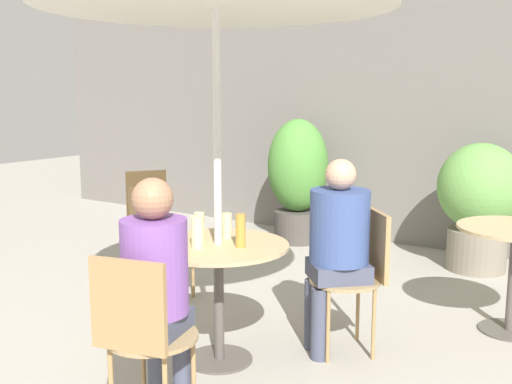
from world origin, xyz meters
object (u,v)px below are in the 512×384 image
(bistro_chair_0, at_px, (141,328))
(bistro_chair_2, at_px, (149,210))
(beer_glass_1, at_px, (241,230))
(beer_glass_2, at_px, (227,226))
(beer_glass_0, at_px, (197,233))
(cafe_table_near, at_px, (219,268))
(bistro_chair_1, at_px, (360,267))
(potted_plant_0, at_px, (298,176))
(potted_plant_1, at_px, (479,199))
(seated_person_1, at_px, (337,240))
(seated_person_0, at_px, (156,278))
(bistro_chair_4, at_px, (156,233))

(bistro_chair_0, relative_size, bistro_chair_2, 1.00)
(beer_glass_1, distance_m, beer_glass_2, 0.22)
(bistro_chair_2, distance_m, beer_glass_0, 2.14)
(cafe_table_near, height_order, bistro_chair_1, bistro_chair_1)
(beer_glass_1, xyz_separation_m, potted_plant_0, (-1.18, 2.78, -0.10))
(cafe_table_near, xyz_separation_m, potted_plant_1, (0.83, 2.76, 0.08))
(bistro_chair_1, height_order, bistro_chair_2, same)
(bistro_chair_0, relative_size, potted_plant_1, 0.77)
(bistro_chair_0, relative_size, seated_person_1, 0.73)
(bistro_chair_0, height_order, beer_glass_2, bistro_chair_0)
(seated_person_0, relative_size, beer_glass_0, 6.62)
(seated_person_0, height_order, potted_plant_1, seated_person_0)
(potted_plant_0, bearing_deg, beer_glass_2, -69.29)
(seated_person_0, bearing_deg, beer_glass_0, -83.19)
(bistro_chair_2, relative_size, beer_glass_2, 5.74)
(bistro_chair_1, height_order, seated_person_0, seated_person_0)
(bistro_chair_1, relative_size, seated_person_1, 0.73)
(bistro_chair_0, height_order, potted_plant_1, potted_plant_1)
(bistro_chair_2, bearing_deg, cafe_table_near, -89.87)
(seated_person_0, height_order, beer_glass_0, seated_person_0)
(cafe_table_near, relative_size, potted_plant_0, 0.63)
(bistro_chair_0, height_order, bistro_chair_1, same)
(beer_glass_1, bearing_deg, bistro_chair_4, 154.36)
(beer_glass_0, bearing_deg, bistro_chair_4, 143.75)
(bistro_chair_2, distance_m, potted_plant_1, 2.96)
(beer_glass_1, distance_m, potted_plant_0, 3.02)
(beer_glass_2, bearing_deg, bistro_chair_2, 147.15)
(beer_glass_0, bearing_deg, seated_person_0, -70.30)
(beer_glass_1, relative_size, potted_plant_1, 0.17)
(beer_glass_1, bearing_deg, cafe_table_near, -172.56)
(beer_glass_0, xyz_separation_m, beer_glass_1, (0.18, 0.16, 0.00))
(seated_person_1, relative_size, potted_plant_0, 0.91)
(bistro_chair_1, bearing_deg, cafe_table_near, -90.00)
(beer_glass_0, height_order, potted_plant_1, potted_plant_1)
(bistro_chair_1, relative_size, beer_glass_0, 4.84)
(potted_plant_0, bearing_deg, bistro_chair_0, -71.30)
(bistro_chair_4, xyz_separation_m, beer_glass_0, (0.98, -0.72, 0.27))
(bistro_chair_2, xyz_separation_m, seated_person_0, (1.84, -1.90, 0.19))
(seated_person_0, bearing_deg, potted_plant_0, -83.96)
(bistro_chair_0, bearing_deg, bistro_chair_2, -60.41)
(bistro_chair_1, bearing_deg, beer_glass_2, -99.13)
(cafe_table_near, relative_size, beer_glass_0, 4.54)
(beer_glass_2, bearing_deg, cafe_table_near, -75.91)
(seated_person_1, bearing_deg, beer_glass_0, -84.85)
(bistro_chair_4, height_order, seated_person_0, seated_person_0)
(bistro_chair_0, relative_size, potted_plant_0, 0.67)
(beer_glass_0, bearing_deg, beer_glass_1, 40.76)
(bistro_chair_1, distance_m, potted_plant_1, 2.18)
(bistro_chair_0, distance_m, potted_plant_1, 3.66)
(cafe_table_near, bearing_deg, seated_person_0, -77.11)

